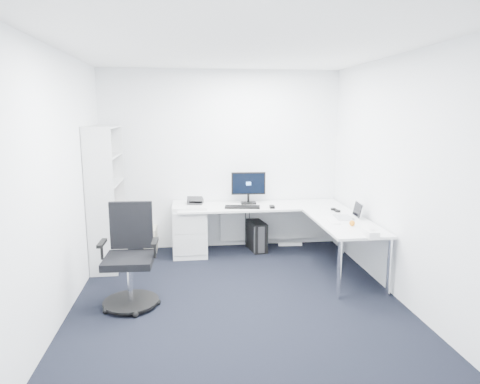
{
  "coord_description": "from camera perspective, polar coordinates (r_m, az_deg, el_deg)",
  "views": [
    {
      "loc": [
        -0.52,
        -4.38,
        2.07
      ],
      "look_at": [
        0.15,
        1.05,
        1.05
      ],
      "focal_mm": 32.0,
      "sensor_mm": 36.0,
      "label": 1
    }
  ],
  "objects": [
    {
      "name": "tissue_box",
      "position": [
        4.96,
        17.0,
        -5.31
      ],
      "size": [
        0.12,
        0.23,
        0.08
      ],
      "primitive_type": "cube",
      "rotation": [
        0.0,
        0.0,
        -0.01
      ],
      "color": "white",
      "rests_on": "l_desk"
    },
    {
      "name": "laptop",
      "position": [
        5.72,
        13.68,
        -2.35
      ],
      "size": [
        0.33,
        0.32,
        0.22
      ],
      "primitive_type": null,
      "rotation": [
        0.0,
        0.0,
        -0.07
      ],
      "color": "silver",
      "rests_on": "l_desk"
    },
    {
      "name": "drawer_pedestal",
      "position": [
        6.37,
        -6.69,
        -4.93
      ],
      "size": [
        0.49,
        0.61,
        0.75
      ],
      "primitive_type": "cube",
      "color": "silver",
      "rests_on": "ground"
    },
    {
      "name": "black_pc_tower",
      "position": [
        6.55,
        2.25,
        -5.85
      ],
      "size": [
        0.27,
        0.48,
        0.44
      ],
      "primitive_type": "cube",
      "rotation": [
        0.0,
        0.0,
        0.17
      ],
      "color": "black",
      "rests_on": "ground"
    },
    {
      "name": "monitor",
      "position": [
        6.42,
        1.14,
        0.6
      ],
      "size": [
        0.52,
        0.19,
        0.49
      ],
      "primitive_type": null,
      "rotation": [
        0.0,
        0.0,
        -0.05
      ],
      "color": "black",
      "rests_on": "l_desk"
    },
    {
      "name": "black_keyboard",
      "position": [
        6.17,
        0.32,
        -2.01
      ],
      "size": [
        0.52,
        0.25,
        0.02
      ],
      "primitive_type": "cube",
      "rotation": [
        0.0,
        0.0,
        -0.15
      ],
      "color": "black",
      "rests_on": "l_desk"
    },
    {
      "name": "beige_pc_tower",
      "position": [
        6.62,
        -11.8,
        -6.22
      ],
      "size": [
        0.18,
        0.39,
        0.37
      ],
      "primitive_type": "cube",
      "rotation": [
        0.0,
        0.0,
        -0.02
      ],
      "color": "beige",
      "rests_on": "ground"
    },
    {
      "name": "white_keyboard",
      "position": [
        5.58,
        12.1,
        -3.66
      ],
      "size": [
        0.13,
        0.41,
        0.01
      ],
      "primitive_type": "cube",
      "rotation": [
        0.0,
        0.0,
        -0.04
      ],
      "color": "white",
      "rests_on": "l_desk"
    },
    {
      "name": "wall_front",
      "position": [
        2.45,
        5.55,
        -6.64
      ],
      "size": [
        3.6,
        0.02,
        2.7
      ],
      "primitive_type": "cube",
      "color": "white",
      "rests_on": "ground"
    },
    {
      "name": "mouse",
      "position": [
        6.17,
        4.29,
        -1.98
      ],
      "size": [
        0.07,
        0.12,
        0.04
      ],
      "primitive_type": "cube",
      "rotation": [
        0.0,
        0.0,
        -0.05
      ],
      "color": "black",
      "rests_on": "l_desk"
    },
    {
      "name": "ceiling",
      "position": [
        4.46,
        -0.28,
        18.68
      ],
      "size": [
        4.2,
        4.2,
        0.0
      ],
      "primitive_type": "plane",
      "color": "white"
    },
    {
      "name": "l_desk",
      "position": [
        6.12,
        3.33,
        -5.7
      ],
      "size": [
        2.45,
        1.37,
        0.71
      ],
      "primitive_type": null,
      "color": "silver",
      "rests_on": "ground"
    },
    {
      "name": "orange_fruit",
      "position": [
        5.37,
        14.73,
        -4.04
      ],
      "size": [
        0.07,
        0.07,
        0.07
      ],
      "primitive_type": "sphere",
      "color": "orange",
      "rests_on": "l_desk"
    },
    {
      "name": "ground",
      "position": [
        4.87,
        -0.25,
        -14.58
      ],
      "size": [
        4.2,
        4.2,
        0.0
      ],
      "primitive_type": "plane",
      "color": "black"
    },
    {
      "name": "wall_left",
      "position": [
        4.62,
        -23.02,
        0.74
      ],
      "size": [
        0.02,
        4.2,
        2.7
      ],
      "primitive_type": "cube",
      "color": "white",
      "rests_on": "ground"
    },
    {
      "name": "wall_right",
      "position": [
        5.01,
        20.65,
        1.6
      ],
      "size": [
        0.02,
        4.2,
        2.7
      ],
      "primitive_type": "cube",
      "color": "white",
      "rests_on": "ground"
    },
    {
      "name": "task_chair",
      "position": [
        4.75,
        -14.61,
        -8.41
      ],
      "size": [
        0.64,
        0.64,
        1.11
      ],
      "primitive_type": null,
      "rotation": [
        0.0,
        0.0,
        -0.04
      ],
      "color": "black",
      "rests_on": "ground"
    },
    {
      "name": "wall_back",
      "position": [
        6.54,
        -2.43,
        4.24
      ],
      "size": [
        3.6,
        0.02,
        2.7
      ],
      "primitive_type": "cube",
      "color": "white",
      "rests_on": "ground"
    },
    {
      "name": "desk_phone",
      "position": [
        6.3,
        -5.96,
        -1.22
      ],
      "size": [
        0.25,
        0.25,
        0.15
      ],
      "primitive_type": null,
      "rotation": [
        0.0,
        0.0,
        -0.18
      ],
      "color": "#2A2A2C",
      "rests_on": "l_desk"
    },
    {
      "name": "power_strip",
      "position": [
        6.85,
        6.7,
        -6.91
      ],
      "size": [
        0.38,
        0.09,
        0.04
      ],
      "primitive_type": "cube",
      "rotation": [
        0.0,
        0.0,
        -0.08
      ],
      "color": "white",
      "rests_on": "ground"
    },
    {
      "name": "headphones",
      "position": [
        6.12,
        12.62,
        -2.28
      ],
      "size": [
        0.14,
        0.2,
        0.05
      ],
      "primitive_type": null,
      "rotation": [
        0.0,
        0.0,
        0.17
      ],
      "color": "black",
      "rests_on": "l_desk"
    },
    {
      "name": "bookshelf",
      "position": [
        6.04,
        -17.44,
        -0.6
      ],
      "size": [
        0.37,
        0.95,
        1.9
      ],
      "primitive_type": null,
      "color": "silver",
      "rests_on": "ground"
    }
  ]
}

